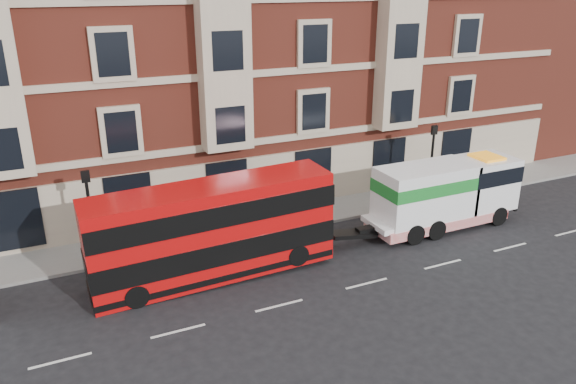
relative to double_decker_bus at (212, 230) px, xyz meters
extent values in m
plane|color=black|center=(1.56, -3.28, -2.19)|extent=(120.00, 120.00, 0.00)
cube|color=slate|center=(1.56, 4.22, -2.12)|extent=(90.00, 3.00, 0.15)
cube|color=maroon|center=(2.06, 11.72, 6.81)|extent=(45.00, 12.00, 18.00)
cylinder|color=black|center=(-4.44, 2.92, -0.04)|extent=(0.14, 0.14, 4.00)
cube|color=black|center=(-4.44, 2.92, 2.06)|extent=(0.35, 0.15, 0.50)
cylinder|color=black|center=(13.56, 2.92, -0.04)|extent=(0.14, 0.14, 4.00)
cube|color=black|center=(13.56, 2.92, 2.06)|extent=(0.35, 0.15, 0.50)
cube|color=#BE0A0B|center=(0.00, 0.00, -0.06)|extent=(10.18, 2.27, 4.00)
cube|color=black|center=(0.00, 0.00, -0.65)|extent=(10.22, 2.33, 0.95)
cube|color=black|center=(0.00, 0.00, 0.99)|extent=(10.22, 2.33, 0.91)
cylinder|color=black|center=(-3.45, -1.03, -1.72)|extent=(0.95, 0.29, 0.95)
cylinder|color=black|center=(-3.45, 1.03, -1.72)|extent=(0.95, 0.29, 0.95)
cylinder|color=black|center=(3.45, -1.03, -1.45)|extent=(0.95, 0.29, 0.95)
cylinder|color=black|center=(3.45, 1.03, -1.45)|extent=(0.95, 0.29, 0.95)
cube|color=white|center=(12.00, 0.00, -1.33)|extent=(8.18, 2.09, 0.27)
cube|color=white|center=(14.64, 0.00, -0.15)|extent=(2.91, 2.27, 2.64)
cube|color=white|center=(10.91, 0.00, -0.10)|extent=(4.91, 2.27, 2.64)
cube|color=#1B7C29|center=(10.91, 0.00, 0.35)|extent=(4.95, 2.31, 0.64)
cube|color=red|center=(11.82, 0.00, -1.65)|extent=(7.27, 2.33, 0.50)
cylinder|color=black|center=(14.91, -1.03, -1.69)|extent=(1.00, 0.32, 1.00)
cylinder|color=black|center=(14.91, 1.03, -1.69)|extent=(1.00, 0.32, 1.00)
cylinder|color=black|center=(10.91, -1.03, -1.69)|extent=(1.00, 0.36, 1.00)
cylinder|color=black|center=(10.91, 1.03, -1.69)|extent=(1.00, 0.36, 1.00)
cylinder|color=black|center=(9.64, -1.03, -1.69)|extent=(1.00, 0.36, 1.00)
cylinder|color=black|center=(9.64, 1.03, -1.69)|extent=(1.00, 0.36, 1.00)
camera|label=1|loc=(-6.07, -20.48, 9.76)|focal=35.00mm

